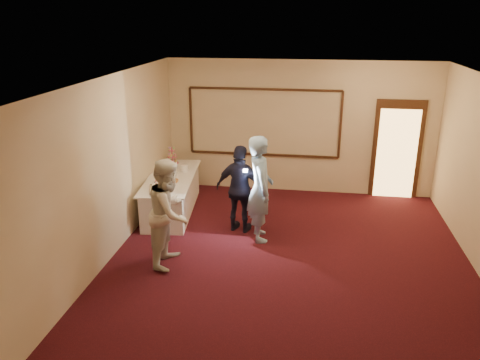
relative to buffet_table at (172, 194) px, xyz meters
name	(u,v)px	position (x,y,z in m)	size (l,w,h in m)	color
floor	(289,264)	(2.54, -1.85, -0.39)	(7.00, 7.00, 0.00)	black
room_walls	(293,146)	(2.54, -1.85, 1.64)	(6.04, 7.04, 3.02)	beige
wall_molding	(264,123)	(1.74, 1.62, 1.21)	(3.45, 0.04, 1.55)	#361810
doorway	(397,150)	(4.69, 1.60, 0.69)	(1.05, 0.07, 2.20)	#361810
buffet_table	(172,194)	(0.00, 0.00, 0.00)	(1.17, 2.47, 0.77)	white
pavlova_tray	(160,187)	(0.05, -0.86, 0.47)	(0.51, 0.57, 0.20)	silver
cupcake_stand	(172,157)	(-0.23, 0.89, 0.53)	(0.27, 0.27, 0.40)	#D25174
plate_stack_a	(173,172)	(0.02, 0.08, 0.46)	(0.18, 0.18, 0.15)	white
plate_stack_b	(184,168)	(0.18, 0.39, 0.46)	(0.18, 0.18, 0.15)	white
tart	(173,181)	(0.14, -0.32, 0.41)	(0.25, 0.25, 0.05)	white
man	(260,189)	(1.95, -0.95, 0.58)	(0.71, 0.47, 1.94)	#88AFD5
woman	(170,212)	(0.60, -2.05, 0.51)	(0.87, 0.68, 1.79)	beige
guest	(241,189)	(1.55, -0.69, 0.45)	(0.98, 0.41, 1.68)	black
camera_flash	(245,171)	(1.67, -0.91, 0.90)	(0.07, 0.04, 0.05)	white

